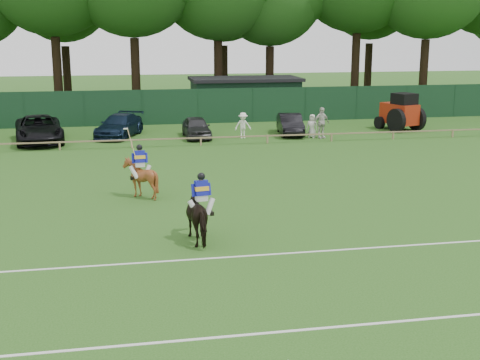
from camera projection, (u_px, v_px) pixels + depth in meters
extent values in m
plane|color=#1E4C14|center=(242.00, 245.00, 20.17)|extent=(160.00, 160.00, 0.00)
imported|color=black|center=(202.00, 216.00, 20.38)|extent=(1.23, 2.13, 1.70)
imported|color=brown|center=(140.00, 178.00, 25.79)|extent=(1.38, 1.53, 1.60)
imported|color=black|center=(39.00, 129.00, 38.40)|extent=(3.49, 6.10, 1.60)
imported|color=#101E33|center=(119.00, 126.00, 40.46)|extent=(3.56, 5.23, 1.41)
imported|color=#2D2D30|center=(196.00, 127.00, 40.09)|extent=(1.60, 3.90, 1.32)
imported|color=black|center=(290.00, 124.00, 41.30)|extent=(1.97, 4.21, 1.34)
imported|color=white|center=(243.00, 125.00, 39.92)|extent=(1.06, 0.64, 1.60)
imported|color=beige|center=(321.00, 123.00, 39.84)|extent=(1.23, 0.80, 1.95)
imported|color=silver|center=(312.00, 126.00, 40.16)|extent=(0.86, 0.78, 1.47)
cube|color=silver|center=(201.00, 198.00, 20.25)|extent=(0.40, 0.31, 0.18)
cube|color=#171BA6|center=(201.00, 188.00, 20.18)|extent=(0.44, 0.36, 0.51)
cube|color=yellow|center=(201.00, 189.00, 20.18)|extent=(0.47, 0.35, 0.18)
sphere|color=black|center=(201.00, 176.00, 20.09)|extent=(0.25, 0.25, 0.25)
cylinder|color=silver|center=(210.00, 207.00, 20.36)|extent=(0.41, 0.39, 0.59)
cylinder|color=silver|center=(194.00, 208.00, 20.19)|extent=(0.42, 0.32, 0.59)
cube|color=silver|center=(140.00, 164.00, 25.66)|extent=(0.38, 0.28, 0.18)
cube|color=#171BA6|center=(140.00, 157.00, 25.59)|extent=(0.42, 0.33, 0.51)
cube|color=yellow|center=(140.00, 157.00, 25.59)|extent=(0.45, 0.31, 0.18)
sphere|color=black|center=(139.00, 147.00, 25.50)|extent=(0.25, 0.25, 0.25)
cylinder|color=silver|center=(147.00, 172.00, 25.75)|extent=(0.42, 0.36, 0.59)
cylinder|color=silver|center=(134.00, 172.00, 25.62)|extent=(0.42, 0.33, 0.59)
cylinder|color=tan|center=(131.00, 143.00, 25.44)|extent=(0.31, 0.56, 1.17)
cube|color=silver|center=(292.00, 331.00, 14.43)|extent=(60.00, 0.10, 0.01)
cube|color=silver|center=(248.00, 256.00, 19.21)|extent=(60.00, 0.10, 0.01)
cube|color=#997F5B|center=(184.00, 138.00, 37.28)|extent=(62.00, 0.08, 0.08)
cube|color=#14351E|center=(171.00, 107.00, 45.71)|extent=(92.00, 0.04, 2.50)
cube|color=#14331E|center=(245.00, 99.00, 49.63)|extent=(8.00, 4.00, 2.80)
cube|color=black|center=(245.00, 79.00, 49.28)|extent=(8.40, 4.40, 0.24)
cube|color=#A4250F|center=(399.00, 114.00, 43.19)|extent=(2.04, 2.80, 1.36)
cube|color=black|center=(404.00, 100.00, 42.61)|extent=(1.60, 1.67, 0.94)
cylinder|color=black|center=(396.00, 120.00, 42.23)|extent=(0.76, 1.59, 1.57)
cylinder|color=black|center=(417.00, 119.00, 43.03)|extent=(0.76, 1.59, 1.57)
cylinder|color=black|center=(379.00, 123.00, 43.88)|extent=(0.55, 0.89, 0.84)
cylinder|color=black|center=(397.00, 121.00, 44.60)|extent=(0.55, 0.89, 0.84)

